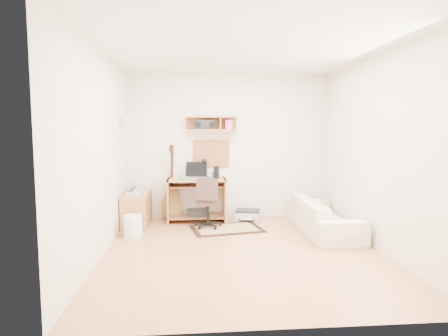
{
  "coord_description": "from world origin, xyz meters",
  "views": [
    {
      "loc": [
        -0.65,
        -4.9,
        1.61
      ],
      "look_at": [
        -0.15,
        1.05,
        1.0
      ],
      "focal_mm": 30.86,
      "sensor_mm": 36.0,
      "label": 1
    }
  ],
  "objects": [
    {
      "name": "guitar",
      "position": [
        -1.01,
        1.86,
        0.67
      ],
      "size": [
        0.4,
        0.31,
        1.34
      ],
      "primitive_type": null,
      "rotation": [
        0.0,
        0.0,
        0.27
      ],
      "color": "#A67933",
      "rests_on": "floor"
    },
    {
      "name": "rug",
      "position": [
        -0.1,
        1.14,
        0.01
      ],
      "size": [
        1.23,
        0.93,
        0.01
      ],
      "primitive_type": "cube",
      "rotation": [
        0.0,
        0.0,
        0.19
      ],
      "color": "#CABC88",
      "rests_on": "floor"
    },
    {
      "name": "waste_basket",
      "position": [
        -1.54,
        0.8,
        0.16
      ],
      "size": [
        0.29,
        0.29,
        0.33
      ],
      "primitive_type": "cylinder",
      "rotation": [
        0.0,
        0.0,
        0.07
      ],
      "color": "white",
      "rests_on": "floor"
    },
    {
      "name": "floor",
      "position": [
        0.0,
        0.0,
        -0.01
      ],
      "size": [
        3.6,
        4.0,
        0.01
      ],
      "primitive_type": "cube",
      "color": "tan",
      "rests_on": "ground"
    },
    {
      "name": "cork_board",
      "position": [
        -0.3,
        1.98,
        1.17
      ],
      "size": [
        0.64,
        0.03,
        0.49
      ],
      "primitive_type": "cube",
      "color": "tan",
      "rests_on": "back_wall"
    },
    {
      "name": "back_wall",
      "position": [
        0.0,
        2.0,
        1.3
      ],
      "size": [
        3.6,
        0.01,
        2.6
      ],
      "primitive_type": "cube",
      "color": "silver",
      "rests_on": "ground"
    },
    {
      "name": "printer",
      "position": [
        0.33,
        1.76,
        0.09
      ],
      "size": [
        0.5,
        0.43,
        0.17
      ],
      "primitive_type": "cube",
      "rotation": [
        0.0,
        0.0,
        -0.22
      ],
      "color": "#A5A8AA",
      "rests_on": "floor"
    },
    {
      "name": "laptop",
      "position": [
        -0.6,
        1.71,
        0.89
      ],
      "size": [
        0.46,
        0.46,
        0.29
      ],
      "primitive_type": null,
      "rotation": [
        0.0,
        0.0,
        -0.25
      ],
      "color": "silver",
      "rests_on": "desk"
    },
    {
      "name": "desk",
      "position": [
        -0.57,
        1.73,
        0.38
      ],
      "size": [
        1.0,
        0.55,
        0.75
      ],
      "primitive_type": null,
      "color": "#C18044",
      "rests_on": "floor"
    },
    {
      "name": "sofa",
      "position": [
        1.38,
        0.82,
        0.35
      ],
      "size": [
        0.52,
        1.79,
        0.7
      ],
      "primitive_type": "imported",
      "rotation": [
        0.0,
        0.0,
        1.57
      ],
      "color": "beige",
      "rests_on": "floor"
    },
    {
      "name": "wall_photo",
      "position": [
        -1.79,
        1.5,
        1.72
      ],
      "size": [
        0.02,
        0.2,
        0.15
      ],
      "primitive_type": "cube",
      "color": "#4C8CBF",
      "rests_on": "left_wall"
    },
    {
      "name": "speaker",
      "position": [
        -0.23,
        1.68,
        0.86
      ],
      "size": [
        0.1,
        0.1,
        0.22
      ],
      "primitive_type": "cylinder",
      "color": "black",
      "rests_on": "desk"
    },
    {
      "name": "music_keyboard",
      "position": [
        -1.58,
        1.53,
        0.58
      ],
      "size": [
        0.22,
        0.71,
        0.06
      ],
      "primitive_type": "cube",
      "color": "#B2B5BA",
      "rests_on": "cabinet"
    },
    {
      "name": "wall_shelf",
      "position": [
        -0.3,
        1.88,
        1.7
      ],
      "size": [
        0.9,
        0.25,
        0.26
      ],
      "primitive_type": "cube",
      "color": "#C18044",
      "rests_on": "back_wall"
    },
    {
      "name": "pencil_cup",
      "position": [
        -0.26,
        1.83,
        0.8
      ],
      "size": [
        0.08,
        0.08,
        0.11
      ],
      "primitive_type": "cylinder",
      "color": "#3651A4",
      "rests_on": "desk"
    },
    {
      "name": "ceiling",
      "position": [
        0.0,
        0.0,
        2.6
      ],
      "size": [
        3.6,
        4.0,
        0.01
      ],
      "primitive_type": "cube",
      "color": "white",
      "rests_on": "ground"
    },
    {
      "name": "right_wall",
      "position": [
        1.8,
        0.0,
        1.3
      ],
      "size": [
        0.01,
        4.0,
        2.6
      ],
      "primitive_type": "cube",
      "color": "silver",
      "rests_on": "ground"
    },
    {
      "name": "left_wall",
      "position": [
        -1.8,
        0.0,
        1.3
      ],
      "size": [
        0.01,
        4.0,
        2.6
      ],
      "primitive_type": "cube",
      "color": "silver",
      "rests_on": "ground"
    },
    {
      "name": "task_chair",
      "position": [
        -0.4,
        1.26,
        0.42
      ],
      "size": [
        0.47,
        0.47,
        0.84
      ],
      "primitive_type": null,
      "rotation": [
        0.0,
        0.0,
        -0.1
      ],
      "color": "#372520",
      "rests_on": "floor"
    },
    {
      "name": "boombox",
      "position": [
        -0.42,
        1.87,
        1.68
      ],
      "size": [
        0.32,
        0.15,
        0.17
      ],
      "primitive_type": "cube",
      "color": "black",
      "rests_on": "wall_shelf"
    },
    {
      "name": "cabinet",
      "position": [
        -1.58,
        1.53,
        0.28
      ],
      "size": [
        0.4,
        0.9,
        0.55
      ],
      "primitive_type": "cube",
      "color": "#C18044",
      "rests_on": "floor"
    },
    {
      "name": "desk_lamp",
      "position": [
        -0.39,
        1.87,
        0.92
      ],
      "size": [
        0.11,
        0.11,
        0.34
      ],
      "primitive_type": null,
      "color": "black",
      "rests_on": "desk"
    }
  ]
}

